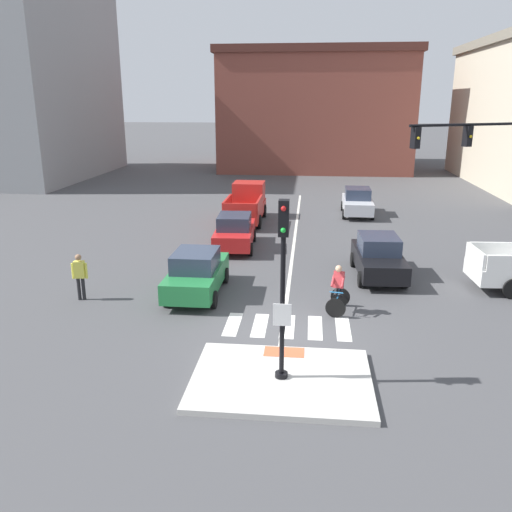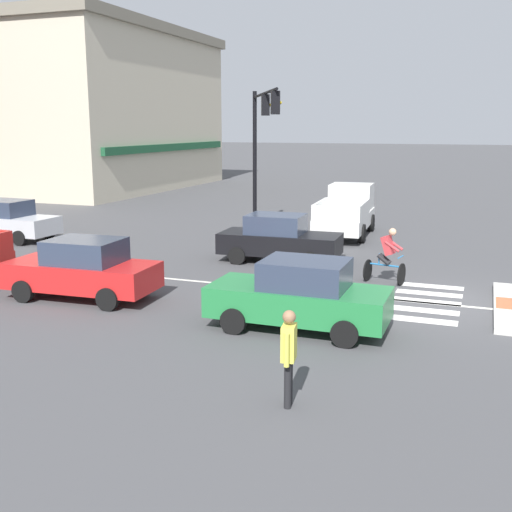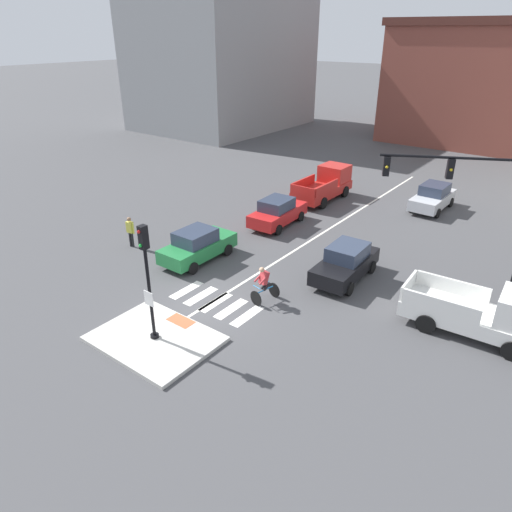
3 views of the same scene
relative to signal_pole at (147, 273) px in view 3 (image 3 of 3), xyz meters
The scene contains 21 objects.
ground_plane 4.04m from the signal_pole, 90.00° to the left, with size 300.00×300.00×0.00m, color #474749.
traffic_island 2.77m from the signal_pole, 90.00° to the left, with size 4.47×3.39×0.15m, color beige.
tactile_pad_front 3.01m from the signal_pole, 90.00° to the left, with size 1.10×0.60×0.01m, color #DB5B38.
signal_pole is the anchor object (origin of this frame).
crosswalk_stripe_a 4.75m from the signal_pole, 116.90° to the left, with size 0.44×1.80×0.01m, color silver.
crosswalk_stripe_b 4.51m from the signal_pole, 104.23° to the left, with size 0.44×1.80×0.01m, color silver.
crosswalk_stripe_c 4.43m from the signal_pole, 90.00° to the left, with size 0.44×1.80×0.01m, color silver.
crosswalk_stripe_d 4.51m from the signal_pole, 75.77° to the left, with size 0.44×1.80×0.01m, color silver.
crosswalk_stripe_e 4.75m from the signal_pole, 63.10° to the left, with size 0.44×1.80×0.01m, color silver.
lane_centre_line 13.18m from the signal_pole, 90.58° to the left, with size 0.14×28.00×0.01m, color silver.
traffic_light_mast 13.62m from the signal_pole, 54.13° to the left, with size 5.68×3.04×6.09m.
building_corner_left 43.68m from the signal_pole, 127.33° to the left, with size 14.81×18.71×17.34m.
building_far_block 44.64m from the signal_pole, 88.93° to the left, with size 18.69×14.91×11.48m.
car_silver_eastbound_distant 20.78m from the signal_pole, 80.33° to the left, with size 1.91×4.13×1.64m.
car_green_westbound_near 7.11m from the signal_pole, 119.87° to the left, with size 1.85×4.10×1.64m.
car_black_eastbound_mid 9.50m from the signal_pole, 68.80° to the left, with size 1.97×4.17×1.64m.
car_red_westbound_far 12.68m from the signal_pole, 103.43° to the left, with size 2.00×4.18×1.64m.
pickup_truck_red_westbound_distant 18.48m from the signal_pole, 99.57° to the left, with size 2.08×5.11×2.08m.
pickup_truck_white_cross_right 12.46m from the signal_pole, 38.37° to the left, with size 5.19×2.26×2.08m.
cyclist 5.34m from the signal_pole, 71.22° to the left, with size 0.86×1.20×1.68m.
pedestrian_at_curb_left 9.04m from the signal_pole, 145.97° to the left, with size 0.55×0.27×1.67m.
Camera 3 is at (11.62, -11.94, 10.45)m, focal length 32.71 mm.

